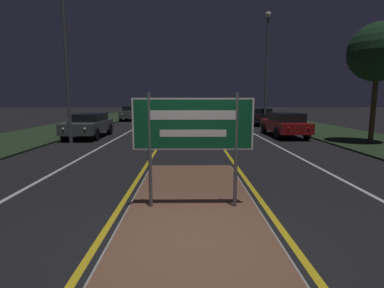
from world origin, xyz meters
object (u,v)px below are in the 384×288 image
at_px(streetlight_left_near, 63,4).
at_px(car_receding_1, 259,116).
at_px(car_approaching_0, 89,125).
at_px(car_approaching_1, 132,113).
at_px(car_receding_2, 239,112).
at_px(streetlight_right_near, 267,60).
at_px(car_receding_0, 285,124).
at_px(highway_sign, 193,128).

distance_m(streetlight_left_near, car_receding_1, 17.20).
xyz_separation_m(car_approaching_0, car_approaching_1, (-0.10, 14.25, 0.05)).
bearing_deg(car_approaching_1, car_receding_2, 19.36).
height_order(streetlight_right_near, car_receding_0, streetlight_right_near).
bearing_deg(car_approaching_1, car_approaching_0, -89.60).
bearing_deg(streetlight_left_near, car_receding_1, 40.97).
bearing_deg(car_approaching_1, car_receding_0, -49.91).
xyz_separation_m(car_receding_0, car_receding_2, (0.38, 18.21, -0.06)).
xyz_separation_m(highway_sign, car_approaching_0, (-5.93, 11.85, -0.92)).
xyz_separation_m(car_receding_2, car_approaching_0, (-12.02, -18.51, 0.04)).
relative_size(streetlight_left_near, car_receding_0, 2.13).
relative_size(streetlight_left_near, car_approaching_1, 2.25).
xyz_separation_m(streetlight_right_near, car_receding_2, (-0.07, 11.71, -4.64)).
bearing_deg(streetlight_left_near, car_receding_0, 12.27).
height_order(car_receding_0, car_receding_2, car_receding_0).
xyz_separation_m(streetlight_right_near, car_approaching_1, (-12.20, 7.45, -4.54)).
relative_size(highway_sign, car_approaching_0, 0.51).
xyz_separation_m(car_receding_0, car_receding_1, (0.34, 8.00, 0.01)).
distance_m(car_approaching_0, car_approaching_1, 14.25).
bearing_deg(streetlight_right_near, car_approaching_1, 148.59).
bearing_deg(car_receding_0, car_receding_2, 88.80).
bearing_deg(car_approaching_1, streetlight_left_near, -90.32).
relative_size(car_receding_0, car_receding_2, 1.15).
distance_m(highway_sign, streetlight_left_near, 12.46).
bearing_deg(car_approaching_0, car_approaching_1, 90.40).
relative_size(streetlight_left_near, car_receding_2, 2.46).
bearing_deg(streetlight_right_near, car_receding_1, 94.51).
xyz_separation_m(car_receding_0, car_approaching_1, (-11.74, 13.95, 0.04)).
bearing_deg(car_receding_1, car_receding_0, -92.41).
height_order(car_receding_0, car_receding_1, car_receding_1).
bearing_deg(streetlight_right_near, car_receding_0, -94.00).
bearing_deg(car_receding_2, car_receding_1, -90.25).
xyz_separation_m(streetlight_left_near, car_receding_1, (12.17, 10.57, -6.00)).
height_order(car_receding_1, car_approaching_0, car_receding_1).
bearing_deg(highway_sign, car_approaching_0, 116.59).
relative_size(streetlight_left_near, car_receding_1, 2.44).
bearing_deg(streetlight_left_near, car_approaching_1, 89.68).
relative_size(streetlight_right_near, car_receding_0, 1.85).
xyz_separation_m(car_receding_1, car_approaching_1, (-12.08, 5.95, 0.03)).
height_order(streetlight_left_near, car_approaching_1, streetlight_left_near).
bearing_deg(car_receding_2, car_approaching_1, -160.64).
distance_m(streetlight_left_near, streetlight_right_near, 15.35).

